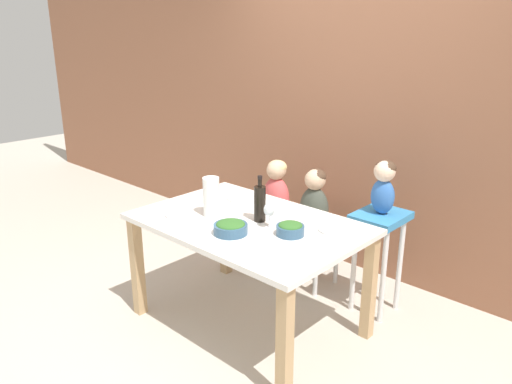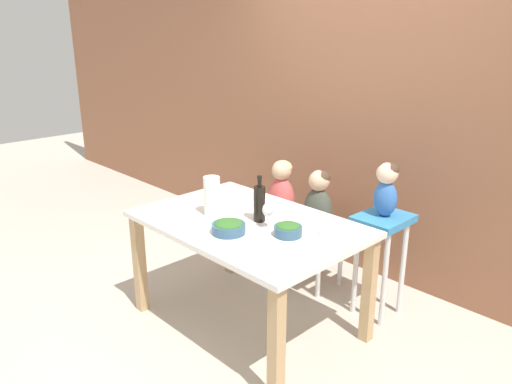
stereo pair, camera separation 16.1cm
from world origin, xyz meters
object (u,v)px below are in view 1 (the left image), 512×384
at_px(person_child_left, 276,189).
at_px(person_baby_right, 384,184).
at_px(chair_far_center, 313,239).
at_px(wine_bottle, 260,203).
at_px(chair_far_left, 276,226).
at_px(salad_bowl_large, 231,227).
at_px(person_child_center, 314,200).
at_px(salad_bowl_small, 290,229).
at_px(dinner_plate_back_left, 241,198).
at_px(wine_glass_near, 269,210).
at_px(dinner_plate_back_right, 335,229).
at_px(dinner_plate_front_left, 180,214).
at_px(chair_right_highchair, 379,236).
at_px(paper_towel_roll, 211,197).

distance_m(person_child_left, person_baby_right, 0.97).
xyz_separation_m(chair_far_center, wine_bottle, (0.08, -0.70, 0.50)).
xyz_separation_m(chair_far_left, salad_bowl_large, (0.47, -0.97, 0.42)).
height_order(person_child_center, salad_bowl_large, person_child_center).
bearing_deg(person_child_center, salad_bowl_small, -63.66).
bearing_deg(dinner_plate_back_left, person_baby_right, 29.04).
xyz_separation_m(chair_far_left, dinner_plate_back_left, (0.07, -0.48, 0.38)).
distance_m(salad_bowl_large, salad_bowl_small, 0.36).
height_order(wine_glass_near, dinner_plate_back_left, wine_glass_near).
height_order(chair_far_center, dinner_plate_back_right, dinner_plate_back_right).
distance_m(chair_far_center, salad_bowl_large, 1.06).
distance_m(person_child_left, person_child_center, 0.38).
relative_size(salad_bowl_small, dinner_plate_front_left, 0.84).
bearing_deg(dinner_plate_back_right, chair_right_highchair, 85.80).
relative_size(person_child_center, wine_bottle, 1.61).
bearing_deg(salad_bowl_small, paper_towel_roll, -170.03).
distance_m(chair_right_highchair, paper_towel_roll, 1.19).
distance_m(salad_bowl_large, dinner_plate_front_left, 0.47).
bearing_deg(person_child_left, salad_bowl_small, -44.80).
height_order(wine_bottle, dinner_plate_back_left, wine_bottle).
distance_m(chair_far_left, dinner_plate_back_right, 1.10).
bearing_deg(person_baby_right, paper_towel_roll, -132.57).
bearing_deg(wine_bottle, chair_far_center, 96.56).
relative_size(paper_towel_roll, dinner_plate_front_left, 1.30).
xyz_separation_m(person_baby_right, wine_bottle, (-0.48, -0.70, -0.07)).
bearing_deg(wine_glass_near, wine_bottle, 159.40).
relative_size(chair_far_left, salad_bowl_small, 2.67).
height_order(person_baby_right, wine_bottle, person_baby_right).
height_order(wine_bottle, paper_towel_roll, wine_bottle).
bearing_deg(wine_bottle, salad_bowl_small, -8.51).
relative_size(chair_far_left, person_child_left, 0.93).
bearing_deg(paper_towel_roll, salad_bowl_large, -22.37).
distance_m(chair_far_left, paper_towel_roll, 1.00).
bearing_deg(dinner_plate_back_left, wine_bottle, -29.64).
xyz_separation_m(chair_far_left, dinner_plate_back_right, (0.90, -0.50, 0.38)).
bearing_deg(chair_far_left, dinner_plate_front_left, -89.68).
distance_m(wine_bottle, dinner_plate_front_left, 0.55).
xyz_separation_m(person_child_center, wine_glass_near, (0.20, -0.74, 0.17)).
bearing_deg(salad_bowl_large, wine_glass_near, 64.14).
bearing_deg(chair_far_left, dinner_plate_back_left, -81.12).
height_order(dinner_plate_front_left, dinner_plate_back_left, same).
height_order(chair_far_left, chair_right_highchair, chair_right_highchair).
bearing_deg(wine_bottle, chair_far_left, 123.40).
bearing_deg(wine_glass_near, dinner_plate_back_right, 36.80).
relative_size(person_baby_right, dinner_plate_back_right, 1.83).
relative_size(paper_towel_roll, wine_glass_near, 1.59).
distance_m(dinner_plate_back_left, dinner_plate_back_right, 0.83).
xyz_separation_m(chair_right_highchair, paper_towel_roll, (-0.78, -0.84, 0.32)).
distance_m(person_child_left, wine_bottle, 0.86).
bearing_deg(dinner_plate_front_left, wine_glass_near, 22.55).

